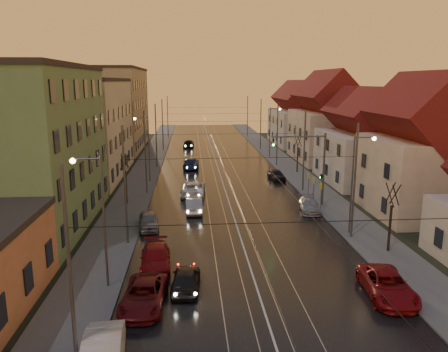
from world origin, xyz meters
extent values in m
plane|color=black|center=(0.00, 0.00, 0.00)|extent=(160.00, 160.00, 0.00)
cube|color=black|center=(0.00, 40.00, 0.02)|extent=(16.00, 120.00, 0.04)
cube|color=#4C4C4C|center=(-10.00, 40.00, 0.07)|extent=(4.00, 120.00, 0.15)
cube|color=#4C4C4C|center=(10.00, 40.00, 0.07)|extent=(4.00, 120.00, 0.15)
cube|color=gray|center=(-2.20, 40.00, 0.06)|extent=(0.06, 120.00, 0.03)
cube|color=gray|center=(-0.77, 40.00, 0.06)|extent=(0.06, 120.00, 0.03)
cube|color=gray|center=(0.77, 40.00, 0.06)|extent=(0.06, 120.00, 0.03)
cube|color=gray|center=(2.20, 40.00, 0.06)|extent=(0.06, 120.00, 0.03)
cube|color=#587C4E|center=(-17.50, 14.00, 6.50)|extent=(10.00, 18.00, 13.00)
cube|color=beige|center=(-17.50, 34.00, 6.00)|extent=(10.00, 20.00, 12.00)
cube|color=tan|center=(-17.50, 58.00, 7.00)|extent=(10.00, 24.00, 14.00)
cube|color=#B6A38C|center=(17.00, 15.00, 3.50)|extent=(8.50, 10.00, 7.00)
pyramid|color=#5D1515|center=(17.00, 15.00, 8.90)|extent=(8.67, 10.20, 3.80)
cube|color=#BBB8AD|center=(17.00, 28.00, 3.00)|extent=(9.00, 12.00, 6.00)
pyramid|color=#5D1515|center=(17.00, 28.00, 7.60)|extent=(9.18, 12.24, 3.20)
cube|color=#B6A38C|center=(17.00, 43.00, 3.75)|extent=(9.00, 14.00, 7.50)
pyramid|color=#5D1515|center=(17.00, 43.00, 9.50)|extent=(9.18, 14.28, 4.00)
cube|color=#BBB8AD|center=(17.00, 61.00, 3.25)|extent=(9.00, 16.00, 6.50)
pyramid|color=#5D1515|center=(17.00, 61.00, 8.25)|extent=(9.18, 16.32, 3.50)
cylinder|color=#595B60|center=(-8.60, -6.00, 4.50)|extent=(0.16, 0.16, 9.00)
cylinder|color=#595B60|center=(-8.60, 9.00, 4.50)|extent=(0.16, 0.16, 9.00)
cylinder|color=#595B60|center=(8.60, 9.00, 4.50)|extent=(0.16, 0.16, 9.00)
cylinder|color=#595B60|center=(-8.60, 24.00, 4.50)|extent=(0.16, 0.16, 9.00)
cylinder|color=#595B60|center=(8.60, 24.00, 4.50)|extent=(0.16, 0.16, 9.00)
cylinder|color=#595B60|center=(-8.60, 39.00, 4.50)|extent=(0.16, 0.16, 9.00)
cylinder|color=#595B60|center=(8.60, 39.00, 4.50)|extent=(0.16, 0.16, 9.00)
cylinder|color=#595B60|center=(-8.60, 54.00, 4.50)|extent=(0.16, 0.16, 9.00)
cylinder|color=#595B60|center=(8.60, 54.00, 4.50)|extent=(0.16, 0.16, 9.00)
cylinder|color=#595B60|center=(-8.60, 72.00, 4.50)|extent=(0.16, 0.16, 9.00)
cylinder|color=#595B60|center=(8.60, 72.00, 4.50)|extent=(0.16, 0.16, 9.00)
cylinder|color=#595B60|center=(-8.80, 2.00, 4.00)|extent=(0.14, 0.14, 8.00)
cylinder|color=#595B60|center=(-9.60, 2.00, 7.80)|extent=(1.60, 0.10, 0.10)
sphere|color=#FFD88C|center=(-10.32, 2.00, 7.70)|extent=(0.32, 0.32, 0.32)
cylinder|color=#595B60|center=(8.80, 10.00, 4.00)|extent=(0.14, 0.14, 8.00)
cylinder|color=#595B60|center=(9.60, 10.00, 7.80)|extent=(1.60, 0.10, 0.10)
sphere|color=#FFD88C|center=(10.32, 10.00, 7.70)|extent=(0.32, 0.32, 0.32)
cylinder|color=#595B60|center=(-8.80, 30.00, 4.00)|extent=(0.14, 0.14, 8.00)
cylinder|color=#595B60|center=(-9.60, 30.00, 7.80)|extent=(1.60, 0.10, 0.10)
sphere|color=#FFD88C|center=(-10.32, 30.00, 7.70)|extent=(0.32, 0.32, 0.32)
cylinder|color=#595B60|center=(8.80, 46.00, 4.00)|extent=(0.14, 0.14, 8.00)
cylinder|color=#595B60|center=(9.60, 46.00, 7.80)|extent=(1.60, 0.10, 0.10)
sphere|color=#FFD88C|center=(10.32, 46.00, 7.70)|extent=(0.32, 0.32, 0.32)
cylinder|color=#595B60|center=(9.00, 18.00, 3.60)|extent=(0.20, 0.20, 7.20)
cylinder|color=#595B60|center=(6.40, 18.00, 6.90)|extent=(5.20, 0.14, 0.14)
imported|color=black|center=(4.00, 18.00, 6.30)|extent=(0.15, 0.18, 0.90)
sphere|color=#19FF3F|center=(4.00, 17.88, 6.15)|extent=(0.20, 0.20, 0.20)
cylinder|color=black|center=(-10.20, 20.00, 1.75)|extent=(0.18, 0.18, 3.50)
cylinder|color=black|center=(-9.97, 20.09, 4.30)|extent=(0.37, 0.92, 1.61)
cylinder|color=black|center=(-10.29, 20.23, 4.30)|extent=(0.91, 0.40, 1.61)
cylinder|color=black|center=(-10.43, 19.91, 4.30)|extent=(0.37, 0.92, 1.61)
cylinder|color=black|center=(-10.07, 19.78, 4.30)|extent=(0.84, 0.54, 1.62)
cylinder|color=black|center=(10.20, 6.00, 1.75)|extent=(0.18, 0.18, 3.50)
cylinder|color=black|center=(10.43, 6.09, 4.30)|extent=(0.37, 0.92, 1.61)
cylinder|color=black|center=(10.11, 6.23, 4.30)|extent=(0.91, 0.40, 1.61)
cylinder|color=black|center=(9.97, 5.91, 4.30)|extent=(0.37, 0.92, 1.61)
cylinder|color=black|center=(10.32, 5.78, 4.30)|extent=(0.84, 0.54, 1.62)
cylinder|color=black|center=(10.40, 34.00, 1.75)|extent=(0.18, 0.18, 3.50)
cylinder|color=black|center=(10.63, 34.09, 4.30)|extent=(0.37, 0.92, 1.61)
cylinder|color=black|center=(10.31, 34.23, 4.30)|extent=(0.91, 0.40, 1.61)
cylinder|color=black|center=(10.17, 33.91, 4.30)|extent=(0.37, 0.92, 1.61)
cylinder|color=black|center=(10.53, 33.78, 4.30)|extent=(0.84, 0.54, 1.62)
imported|color=black|center=(-4.19, 1.45, 0.67)|extent=(1.87, 4.05, 1.35)
imported|color=#9C9DA2|center=(-3.57, 16.93, 0.71)|extent=(1.60, 4.34, 1.42)
imported|color=silver|center=(-3.58, 23.28, 0.73)|extent=(2.81, 5.45, 1.47)
imported|color=navy|center=(-3.77, 37.83, 0.77)|extent=(2.31, 5.36, 1.54)
imported|color=black|center=(-4.19, 57.83, 0.77)|extent=(2.10, 4.65, 1.55)
imported|color=#560E13|center=(-6.44, -0.39, 0.67)|extent=(2.53, 4.96, 1.34)
imported|color=maroon|center=(-6.20, 4.70, 0.69)|extent=(2.21, 4.86, 1.38)
imported|color=gray|center=(-7.38, 12.62, 0.67)|extent=(2.06, 4.11, 1.35)
imported|color=maroon|center=(7.22, -0.33, 0.71)|extent=(2.82, 5.30, 1.42)
imported|color=#A2A1A7|center=(7.26, 16.35, 0.62)|extent=(2.27, 4.44, 1.23)
imported|color=black|center=(6.77, 29.92, 0.66)|extent=(2.02, 4.03, 1.32)
camera|label=1|loc=(-3.76, -22.39, 12.02)|focal=35.00mm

